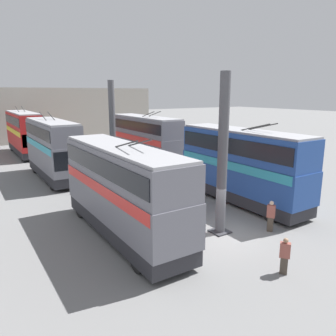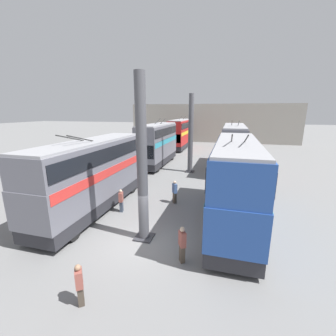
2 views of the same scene
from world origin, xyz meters
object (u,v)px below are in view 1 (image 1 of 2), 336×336
Objects in this scene: person_aisle_foreground at (285,255)px; person_by_right_row at (153,213)px; bus_right_mid at (53,146)px; person_by_left_row at (271,215)px; bus_left_near at (242,162)px; oil_drum at (137,169)px; bus_right_far at (24,131)px; bus_right_near at (122,186)px; person_aisle_midway at (175,192)px; bus_left_far at (145,138)px.

person_aisle_foreground is 7.58m from person_by_right_row.
person_aisle_foreground reaches higher than person_by_right_row.
person_by_left_row is at bearing -158.75° from bus_right_mid.
oil_drum is at bearing 11.10° from bus_left_near.
bus_right_far reaches higher than person_aisle_foreground.
bus_right_near reaches higher than person_aisle_foreground.
bus_right_near is at bearing -60.57° from person_by_left_row.
person_aisle_midway is 9.74m from person_aisle_foreground.
person_aisle_foreground is 19.11m from oil_drum.
person_aisle_foreground is (-9.69, 1.03, -0.07)m from person_aisle_midway.
person_by_left_row is 2.10× the size of oil_drum.
bus_left_near is 0.94× the size of bus_right_far.
person_by_right_row is at bearing 68.94° from person_aisle_foreground.
person_by_left_row is (-6.46, -1.93, 0.01)m from person_aisle_midway.
bus_left_far is 1.10× the size of bus_right_mid.
bus_right_mid reaches higher than person_aisle_foreground.
person_by_right_row is (4.06, 5.07, -0.09)m from person_by_left_row.
bus_left_far reaches higher than oil_drum.
bus_right_far is at bearing 79.49° from person_by_right_row.
bus_right_mid is 0.89× the size of bus_right_far.
bus_left_near is 6.35× the size of person_aisle_foreground.
person_by_right_row is (-2.40, 3.14, -0.08)m from person_aisle_midway.
bus_left_near is 1.06× the size of bus_right_mid.
person_aisle_foreground is (-34.85, -4.00, -2.10)m from bus_right_far.
bus_right_mid is 21.61m from person_aisle_foreground.
bus_left_far is 6.14× the size of person_aisle_midway.
bus_right_far is 27.71m from person_by_right_row.
bus_right_near is at bearing -180.00° from bus_right_mid.
bus_right_mid is (14.05, 0.00, 0.17)m from bus_right_near.
person_aisle_foreground is at bearing -173.45° from bus_right_far.
person_by_right_row is (-13.98, 7.26, -2.08)m from bus_left_far.
person_by_right_row is at bearing -84.15° from bus_right_near.
bus_left_far is 0.98× the size of bus_right_far.
person_aisle_midway is 3.95m from person_by_right_row.
person_by_right_row is at bearing 152.55° from bus_left_far.
person_aisle_foreground is at bearing -169.27° from bus_right_mid.
bus_left_far is at bearing -89.23° from bus_right_mid.
bus_left_near is 5.86× the size of person_by_left_row.
person_aisle_midway is 1.07× the size of person_aisle_foreground.
person_aisle_midway reaches higher than person_aisle_foreground.
bus_right_far is at bearing 18.65° from bus_left_near.
person_aisle_foreground is 4.38m from person_by_left_row.
bus_right_far reaches higher than person_by_right_row.
oil_drum is (11.79, -6.97, -2.34)m from bus_right_near.
person_by_left_row is (-31.62, -6.97, -2.02)m from bus_right_far.
person_by_right_row is at bearing 156.39° from oil_drum.
bus_right_far reaches higher than person_by_left_row.
bus_left_near reaches higher than person_by_left_row.
bus_right_near is 0.97× the size of bus_right_far.
person_by_right_row is 12.66m from oil_drum.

